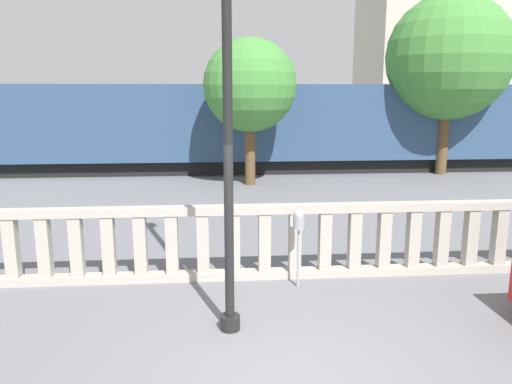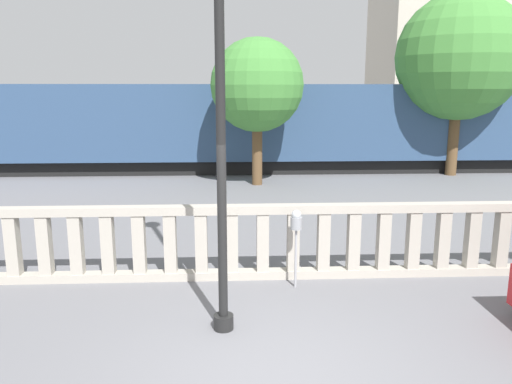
{
  "view_description": "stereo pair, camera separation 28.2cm",
  "coord_description": "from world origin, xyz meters",
  "px_view_note": "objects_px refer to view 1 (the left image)",
  "views": [
    {
      "loc": [
        -0.79,
        -5.0,
        3.17
      ],
      "look_at": [
        -0.07,
        4.08,
        1.3
      ],
      "focal_mm": 35.0,
      "sensor_mm": 36.0,
      "label": 1
    },
    {
      "loc": [
        -0.51,
        -5.02,
        3.17
      ],
      "look_at": [
        -0.07,
        4.08,
        1.3
      ],
      "focal_mm": 35.0,
      "sensor_mm": 36.0,
      "label": 2
    }
  ],
  "objects_px": {
    "parking_meter": "(299,225)",
    "train_near": "(272,126)",
    "tree_right": "(449,58)",
    "tree_left": "(250,86)"
  },
  "relations": [
    {
      "from": "train_near",
      "to": "tree_right",
      "type": "distance_m",
      "value": 7.04
    },
    {
      "from": "tree_left",
      "to": "parking_meter",
      "type": "bearing_deg",
      "value": -88.94
    },
    {
      "from": "parking_meter",
      "to": "train_near",
      "type": "distance_m",
      "value": 12.28
    },
    {
      "from": "parking_meter",
      "to": "train_near",
      "type": "bearing_deg",
      "value": 85.76
    },
    {
      "from": "parking_meter",
      "to": "tree_right",
      "type": "height_order",
      "value": "tree_right"
    },
    {
      "from": "train_near",
      "to": "tree_right",
      "type": "xyz_separation_m",
      "value": [
        6.38,
        -1.54,
        2.56
      ]
    },
    {
      "from": "tree_left",
      "to": "train_near",
      "type": "bearing_deg",
      "value": 71.18
    },
    {
      "from": "parking_meter",
      "to": "tree_right",
      "type": "xyz_separation_m",
      "value": [
        7.28,
        10.68,
        3.28
      ]
    },
    {
      "from": "tree_left",
      "to": "tree_right",
      "type": "bearing_deg",
      "value": 12.17
    },
    {
      "from": "train_near",
      "to": "tree_left",
      "type": "height_order",
      "value": "tree_left"
    }
  ]
}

